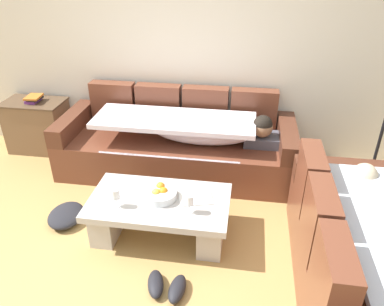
# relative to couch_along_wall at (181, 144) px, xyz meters

# --- Properties ---
(ground_plane) EXTENTS (14.00, 14.00, 0.00)m
(ground_plane) POSITION_rel_couch_along_wall_xyz_m (-0.17, -1.63, -0.33)
(ground_plane) COLOR #AB854B
(back_wall) EXTENTS (9.00, 0.10, 2.70)m
(back_wall) POSITION_rel_couch_along_wall_xyz_m (-0.17, 0.52, 1.02)
(back_wall) COLOR beige
(back_wall) RESTS_ON ground_plane
(couch_along_wall) EXTENTS (2.56, 0.92, 0.88)m
(couch_along_wall) POSITION_rel_couch_along_wall_xyz_m (0.00, 0.00, 0.00)
(couch_along_wall) COLOR brown
(couch_along_wall) RESTS_ON ground_plane
(couch_near_window) EXTENTS (0.92, 1.93, 0.88)m
(couch_near_window) POSITION_rel_couch_along_wall_xyz_m (1.60, -1.52, 0.01)
(couch_near_window) COLOR brown
(couch_near_window) RESTS_ON ground_plane
(coffee_table) EXTENTS (1.20, 0.68, 0.38)m
(coffee_table) POSITION_rel_couch_along_wall_xyz_m (0.02, -1.12, -0.09)
(coffee_table) COLOR #B5B1AE
(coffee_table) RESTS_ON ground_plane
(fruit_bowl) EXTENTS (0.28, 0.28, 0.10)m
(fruit_bowl) POSITION_rel_couch_along_wall_xyz_m (0.02, -1.09, 0.09)
(fruit_bowl) COLOR silver
(fruit_bowl) RESTS_ON coffee_table
(wine_glass_near_left) EXTENTS (0.07, 0.07, 0.17)m
(wine_glass_near_left) POSITION_rel_couch_along_wall_xyz_m (-0.31, -1.26, 0.17)
(wine_glass_near_left) COLOR silver
(wine_glass_near_left) RESTS_ON coffee_table
(wine_glass_near_right) EXTENTS (0.07, 0.07, 0.17)m
(wine_glass_near_right) POSITION_rel_couch_along_wall_xyz_m (0.30, -1.25, 0.17)
(wine_glass_near_right) COLOR silver
(wine_glass_near_right) RESTS_ON coffee_table
(open_magazine) EXTENTS (0.33, 0.28, 0.01)m
(open_magazine) POSITION_rel_couch_along_wall_xyz_m (0.32, -1.06, 0.06)
(open_magazine) COLOR white
(open_magazine) RESTS_ON coffee_table
(side_cabinet) EXTENTS (0.72, 0.44, 0.64)m
(side_cabinet) POSITION_rel_couch_along_wall_xyz_m (-1.83, 0.22, -0.01)
(side_cabinet) COLOR brown
(side_cabinet) RESTS_ON ground_plane
(book_stack_on_cabinet) EXTENTS (0.18, 0.23, 0.08)m
(book_stack_on_cabinet) POSITION_rel_couch_along_wall_xyz_m (-1.81, 0.22, 0.35)
(book_stack_on_cabinet) COLOR #72337F
(book_stack_on_cabinet) RESTS_ON side_cabinet
(pair_of_shoes) EXTENTS (0.33, 0.31, 0.09)m
(pair_of_shoes) POSITION_rel_couch_along_wall_xyz_m (0.20, -1.73, -0.28)
(pair_of_shoes) COLOR black
(pair_of_shoes) RESTS_ON ground_plane
(crumpled_garment) EXTENTS (0.35, 0.42, 0.12)m
(crumpled_garment) POSITION_rel_couch_along_wall_xyz_m (-0.90, -1.07, -0.27)
(crumpled_garment) COLOR #232328
(crumpled_garment) RESTS_ON ground_plane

